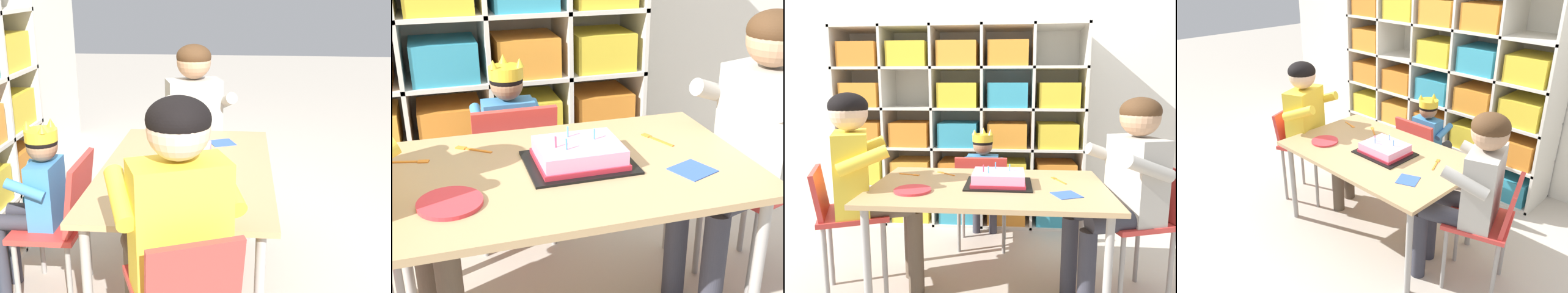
{
  "view_description": "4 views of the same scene",
  "coord_description": "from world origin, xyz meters",
  "views": [
    {
      "loc": [
        -2.14,
        -0.22,
        1.39
      ],
      "look_at": [
        -0.01,
        -0.04,
        0.7
      ],
      "focal_mm": 48.17,
      "sensor_mm": 36.0,
      "label": 1
    },
    {
      "loc": [
        -0.37,
        -1.43,
        1.3
      ],
      "look_at": [
        0.07,
        -0.01,
        0.67
      ],
      "focal_mm": 47.71,
      "sensor_mm": 36.0,
      "label": 2
    },
    {
      "loc": [
        0.11,
        -1.79,
        1.1
      ],
      "look_at": [
        -0.05,
        0.02,
        0.8
      ],
      "focal_mm": 33.25,
      "sensor_mm": 36.0,
      "label": 3
    },
    {
      "loc": [
        1.63,
        -1.69,
        1.75
      ],
      "look_at": [
        0.01,
        -0.06,
        0.67
      ],
      "focal_mm": 37.7,
      "sensor_mm": 36.0,
      "label": 4
    }
  ],
  "objects": [
    {
      "name": "ground",
      "position": [
        0.0,
        0.0,
        0.0
      ],
      "size": [
        16.0,
        16.0,
        0.0
      ],
      "primitive_type": "plane",
      "color": "#BCB2A3"
    },
    {
      "name": "adult_helper_seated",
      "position": [
        -0.64,
        -0.02,
        0.67
      ],
      "size": [
        0.49,
        0.47,
        1.07
      ],
      "rotation": [
        0.0,
        0.0,
        1.96
      ],
      "color": "yellow",
      "rests_on": "ground"
    },
    {
      "name": "classroom_chair_adult_side",
      "position": [
        -0.74,
        -0.07,
        0.45
      ],
      "size": [
        0.44,
        0.42,
        0.7
      ],
      "rotation": [
        0.0,
        0.0,
        1.96
      ],
      "color": "red",
      "rests_on": "ground"
    },
    {
      "name": "activity_table",
      "position": [
        0.0,
        0.0,
        0.55
      ],
      "size": [
        1.18,
        0.74,
        0.6
      ],
      "color": "tan",
      "rests_on": "ground"
    },
    {
      "name": "guest_at_table_side",
      "position": [
        0.68,
        0.01,
        0.65
      ],
      "size": [
        0.48,
        0.46,
        1.05
      ],
      "rotation": [
        0.0,
        0.0,
        -1.25
      ],
      "color": "#B2ADA3",
      "rests_on": "ground"
    },
    {
      "name": "fork_scattered_mid_table",
      "position": [
        0.37,
        0.12,
        0.61
      ],
      "size": [
        0.07,
        0.14,
        0.0
      ],
      "rotation": [
        0.0,
        0.0,
        5.1
      ],
      "color": "orange",
      "rests_on": "activity_table"
    },
    {
      "name": "classroom_back_wall",
      "position": [
        0.0,
        1.32,
        1.43
      ],
      "size": [
        5.02,
        0.1,
        2.86
      ],
      "primitive_type": "cube",
      "color": "silver",
      "rests_on": "ground"
    },
    {
      "name": "birthday_cake_on_tray",
      "position": [
        0.05,
        0.01,
        0.63
      ],
      "size": [
        0.34,
        0.27,
        0.11
      ],
      "color": "black",
      "rests_on": "activity_table"
    },
    {
      "name": "fork_beside_plate_stack",
      "position": [
        -0.27,
        0.22,
        0.61
      ],
      "size": [
        0.12,
        0.09,
        0.0
      ],
      "rotation": [
        0.0,
        0.0,
        5.64
      ],
      "color": "orange",
      "rests_on": "activity_table"
    },
    {
      "name": "child_with_crown",
      "position": [
        -0.08,
        0.66,
        0.51
      ],
      "size": [
        0.3,
        0.31,
        0.82
      ],
      "rotation": [
        0.0,
        0.0,
        3.15
      ],
      "color": "#3D7FBC",
      "rests_on": "ground"
    },
    {
      "name": "fork_near_cake_tray",
      "position": [
        -0.46,
        0.18,
        0.61
      ],
      "size": [
        0.12,
        0.04,
        0.0
      ],
      "rotation": [
        0.0,
        0.0,
        2.9
      ],
      "color": "orange",
      "rests_on": "activity_table"
    },
    {
      "name": "paper_plate_stack",
      "position": [
        -0.36,
        -0.14,
        0.61
      ],
      "size": [
        0.18,
        0.18,
        0.01
      ],
      "primitive_type": "cylinder",
      "color": "#DB333D",
      "rests_on": "activity_table"
    },
    {
      "name": "classroom_chair_guest_side",
      "position": [
        0.79,
        0.05,
        0.44
      ],
      "size": [
        0.43,
        0.41,
        0.71
      ],
      "rotation": [
        0.0,
        0.0,
        -1.25
      ],
      "color": "red",
      "rests_on": "ground"
    },
    {
      "name": "classroom_chair_blue",
      "position": [
        -0.08,
        0.55,
        0.39
      ],
      "size": [
        0.36,
        0.32,
        0.66
      ],
      "rotation": [
        0.0,
        0.0,
        3.15
      ],
      "color": "red",
      "rests_on": "ground"
    },
    {
      "name": "paper_napkin_square",
      "position": [
        0.37,
        -0.14,
        0.61
      ],
      "size": [
        0.15,
        0.15,
        0.0
      ],
      "primitive_type": "cube",
      "rotation": [
        0.0,
        0.0,
        0.38
      ],
      "color": "#3356B7",
      "rests_on": "activity_table"
    },
    {
      "name": "storage_cubby_shelf",
      "position": [
        -0.31,
        1.07,
        0.72
      ],
      "size": [
        1.93,
        0.37,
        1.56
      ],
      "color": "silver",
      "rests_on": "ground"
    }
  ]
}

